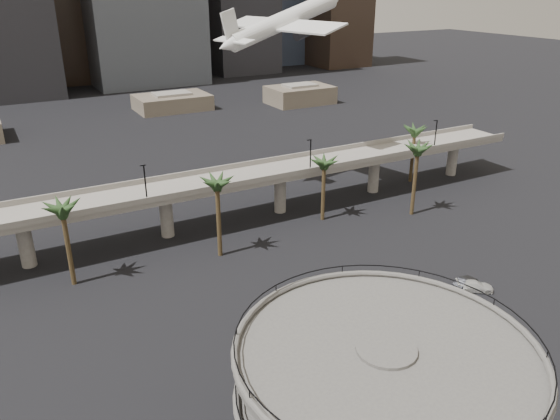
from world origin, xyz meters
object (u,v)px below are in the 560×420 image
airborne_jet (284,21)px  car_c (475,286)px  car_a (372,330)px  parking_ramp (380,418)px  car_b (465,282)px  overpass (225,185)px

airborne_jet → car_c: bearing=-102.6°
car_a → parking_ramp: bearing=130.6°
airborne_jet → car_b: bearing=-103.1°
airborne_jet → car_b: 61.42m
car_b → car_c: size_ratio=0.86×
parking_ramp → car_b: bearing=33.2°
overpass → car_c: bearing=-61.2°
car_a → overpass: bearing=-8.7°
car_b → car_c: car_c is taller
overpass → parking_ramp: bearing=-102.4°
car_b → parking_ramp: bearing=110.2°
car_a → car_b: size_ratio=0.98×
overpass → car_a: (1.94, -39.78, -6.60)m
car_a → car_c: size_ratio=0.84×
overpass → car_c: 44.26m
parking_ramp → car_c: 40.87m
airborne_jet → car_c: 62.62m
airborne_jet → car_b: (0.31, -52.25, -32.29)m
parking_ramp → airborne_jet: airborne_jet is taller
car_a → car_c: 19.19m
overpass → car_a: overpass is taller
overpass → car_a: size_ratio=29.87×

